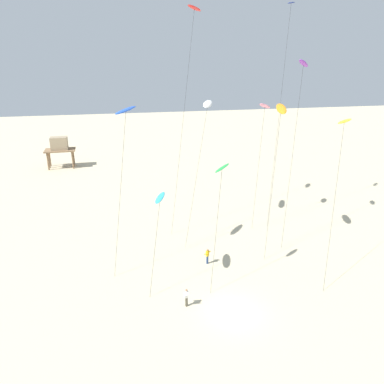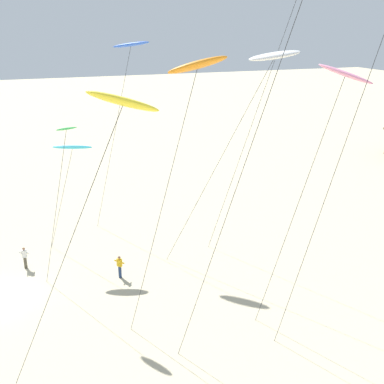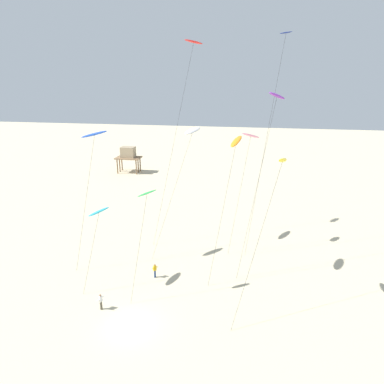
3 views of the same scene
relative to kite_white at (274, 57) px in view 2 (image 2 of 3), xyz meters
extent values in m
ellipsoid|color=white|center=(0.02, 0.02, 0.06)|extent=(2.22, 3.26, 1.02)
cylinder|color=#262626|center=(-2.01, -2.93, -7.48)|extent=(4.08, 5.94, 14.79)
cylinder|color=#262626|center=(7.98, -6.04, -5.27)|extent=(3.20, 4.66, 19.22)
ellipsoid|color=yellow|center=(9.96, -11.37, -0.61)|extent=(1.24, 2.59, 1.20)
cylinder|color=#262626|center=(8.12, -14.06, -7.80)|extent=(3.72, 5.41, 14.16)
ellipsoid|color=blue|center=(-9.71, -6.69, 0.42)|extent=(2.57, 2.83, 0.73)
cylinder|color=#262626|center=(-10.80, -8.29, -7.28)|extent=(2.23, 3.23, 15.18)
cylinder|color=#262626|center=(-2.73, 0.98, -2.25)|extent=(4.36, 6.35, 25.25)
ellipsoid|color=pink|center=(7.10, -0.06, -0.34)|extent=(2.53, 2.35, 1.15)
cylinder|color=#262626|center=(6.08, -1.54, -7.65)|extent=(2.06, 3.00, 14.44)
ellipsoid|color=green|center=(-2.21, -12.47, -4.00)|extent=(1.82, 1.44, 0.62)
cylinder|color=#262626|center=(-2.95, -13.55, -9.46)|extent=(1.51, 2.20, 10.82)
cylinder|color=#262626|center=(8.79, -0.56, -1.94)|extent=(3.26, 4.74, 25.87)
ellipsoid|color=#33BFE0|center=(-7.53, -11.78, -6.49)|extent=(1.65, 2.97, 0.52)
cylinder|color=#262626|center=(-8.28, -12.87, -10.73)|extent=(1.52, 2.21, 8.28)
ellipsoid|color=orange|center=(5.68, -7.04, 0.16)|extent=(1.54, 2.96, 1.26)
cylinder|color=#262626|center=(4.56, -8.67, -7.42)|extent=(2.26, 3.29, 14.90)
cylinder|color=#4C4738|center=(-6.18, -15.94, -14.43)|extent=(0.22, 0.22, 0.88)
cube|color=white|center=(-6.18, -15.94, -13.70)|extent=(0.29, 0.38, 0.58)
sphere|color=#9E7051|center=(-6.18, -15.94, -13.30)|extent=(0.20, 0.20, 0.20)
cylinder|color=white|center=(-6.24, -16.15, -13.65)|extent=(0.51, 0.22, 0.39)
cylinder|color=white|center=(-6.11, -15.73, -13.65)|extent=(0.51, 0.22, 0.39)
cylinder|color=navy|center=(-2.58, -9.72, -14.43)|extent=(0.22, 0.22, 0.88)
cube|color=gold|center=(-2.58, -9.72, -13.70)|extent=(0.39, 0.37, 0.58)
sphere|color=#9E7051|center=(-2.58, -9.72, -13.30)|extent=(0.20, 0.20, 0.20)
cylinder|color=gold|center=(-2.75, -9.86, -13.65)|extent=(0.39, 0.45, 0.39)
cylinder|color=gold|center=(-2.41, -9.58, -13.65)|extent=(0.39, 0.45, 0.39)
camera|label=1|loc=(-11.72, -40.87, 4.43)|focal=33.85mm
camera|label=2|loc=(26.03, -14.53, 1.96)|focal=43.47mm
camera|label=3|loc=(7.05, -41.52, 6.33)|focal=31.91mm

